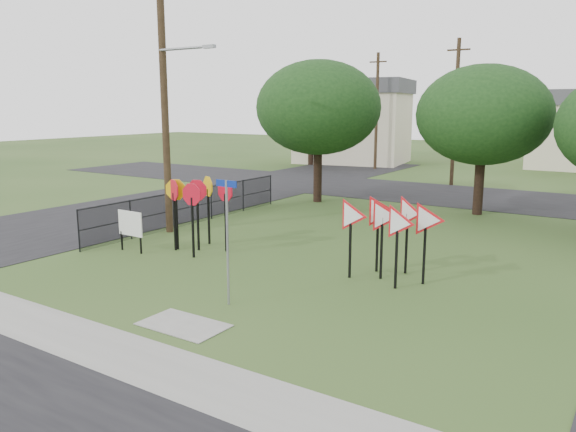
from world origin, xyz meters
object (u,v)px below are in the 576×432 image
object	(u,v)px
stop_sign_cluster	(195,198)
yield_sign_cluster	(390,220)
street_name_sign	(227,235)
info_board	(130,225)

from	to	relation	value
stop_sign_cluster	yield_sign_cluster	size ratio (longest dim) A/B	0.82
street_name_sign	info_board	distance (m)	6.59
stop_sign_cluster	street_name_sign	bearing A→B (deg)	-39.77
yield_sign_cluster	stop_sign_cluster	bearing A→B (deg)	-175.22
street_name_sign	info_board	xyz separation A→B (m)	(-6.13, 2.25, -0.86)
stop_sign_cluster	yield_sign_cluster	bearing A→B (deg)	4.78
street_name_sign	stop_sign_cluster	bearing A→B (deg)	140.23
street_name_sign	yield_sign_cluster	size ratio (longest dim) A/B	1.04
stop_sign_cluster	info_board	bearing A→B (deg)	-141.55
street_name_sign	stop_sign_cluster	xyz separation A→B (m)	(-4.38, 3.64, 0.04)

